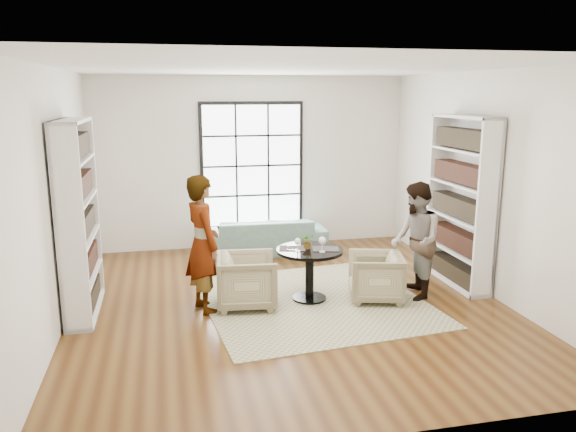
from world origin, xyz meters
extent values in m
plane|color=#5A3915|center=(0.00, 0.00, 0.00)|extent=(6.00, 6.00, 0.00)
plane|color=silver|center=(0.00, 3.00, 1.50)|extent=(5.50, 0.00, 5.50)
plane|color=silver|center=(-2.75, 0.00, 1.50)|extent=(0.00, 6.00, 6.00)
plane|color=silver|center=(2.75, 0.00, 1.50)|extent=(0.00, 6.00, 6.00)
plane|color=silver|center=(0.00, -3.00, 1.50)|extent=(5.50, 0.00, 5.50)
plane|color=white|center=(0.00, 0.00, 3.00)|extent=(6.00, 6.00, 0.00)
cube|color=black|center=(0.00, 2.98, 1.45)|extent=(1.82, 0.06, 2.22)
cube|color=white|center=(0.00, 2.94, 1.45)|extent=(1.70, 0.02, 2.10)
cube|color=tan|center=(0.34, 0.00, 0.01)|extent=(3.06, 3.06, 0.01)
cylinder|color=black|center=(0.30, 0.08, 0.02)|extent=(0.45, 0.45, 0.04)
cylinder|color=black|center=(0.30, 0.08, 0.34)|extent=(0.11, 0.11, 0.62)
cylinder|color=black|center=(0.30, 0.08, 0.68)|extent=(0.88, 0.88, 0.04)
imported|color=gray|center=(0.12, 2.45, 0.30)|extent=(2.10, 0.88, 0.60)
imported|color=tan|center=(-0.54, 0.04, 0.35)|extent=(0.83, 0.81, 0.69)
imported|color=tan|center=(1.16, -0.11, 0.32)|extent=(0.85, 0.83, 0.64)
imported|color=gray|center=(-1.09, 0.04, 0.87)|extent=(0.59, 0.73, 1.73)
imported|color=gray|center=(1.71, -0.11, 0.78)|extent=(0.71, 0.85, 1.56)
cube|color=black|center=(0.08, 0.16, 0.71)|extent=(0.39, 0.33, 0.01)
cube|color=black|center=(0.50, 0.03, 0.71)|extent=(0.39, 0.33, 0.01)
cylinder|color=silver|center=(0.12, 0.01, 0.71)|extent=(0.06, 0.06, 0.01)
cylinder|color=silver|center=(0.12, 0.01, 0.76)|extent=(0.01, 0.01, 0.10)
sphere|color=maroon|center=(0.12, 0.01, 0.83)|extent=(0.08, 0.08, 0.08)
ellipsoid|color=white|center=(0.12, 0.01, 0.83)|extent=(0.08, 0.08, 0.09)
cylinder|color=silver|center=(0.42, -0.09, 0.71)|extent=(0.07, 0.07, 0.01)
cylinder|color=silver|center=(0.42, -0.09, 0.77)|extent=(0.01, 0.01, 0.12)
sphere|color=maroon|center=(0.42, -0.09, 0.86)|extent=(0.09, 0.09, 0.09)
ellipsoid|color=white|center=(0.42, -0.09, 0.86)|extent=(0.09, 0.09, 0.10)
imported|color=gray|center=(0.28, 0.11, 0.80)|extent=(0.19, 0.17, 0.20)
camera|label=1|loc=(-1.51, -6.76, 2.70)|focal=35.00mm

